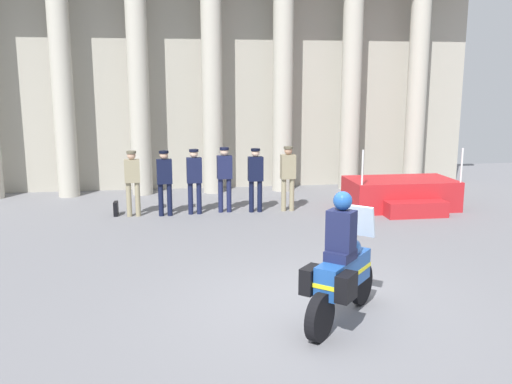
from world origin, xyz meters
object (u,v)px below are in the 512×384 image
officer_in_row_5 (288,173)px  briefcase_on_ground (116,209)px  reviewing_stand (401,195)px  officer_in_row_4 (256,175)px  officer_in_row_3 (225,174)px  motorcycle_with_rider (341,269)px  officer_in_row_1 (165,178)px  officer_in_row_2 (194,176)px  officer_in_row_0 (132,178)px

officer_in_row_5 → briefcase_on_ground: size_ratio=4.78×
reviewing_stand → officer_in_row_5: size_ratio=1.65×
officer_in_row_5 → officer_in_row_4: bearing=-3.3°
officer_in_row_3 → motorcycle_with_rider: motorcycle_with_rider is taller
officer_in_row_3 → officer_in_row_1: bearing=3.3°
officer_in_row_2 → officer_in_row_5: size_ratio=0.98×
reviewing_stand → officer_in_row_3: (-4.77, 0.24, 0.63)m
officer_in_row_1 → officer_in_row_4: size_ratio=1.00×
officer_in_row_5 → motorcycle_with_rider: motorcycle_with_rider is taller
officer_in_row_3 → briefcase_on_ground: officer_in_row_3 is taller
motorcycle_with_rider → briefcase_on_ground: size_ratio=5.28×
officer_in_row_1 → briefcase_on_ground: bearing=-13.6°
officer_in_row_2 → officer_in_row_0: bearing=-2.9°
officer_in_row_3 → officer_in_row_5: bearing=173.0°
officer_in_row_0 → officer_in_row_5: 4.01m
officer_in_row_1 → officer_in_row_2: officer_in_row_2 is taller
officer_in_row_3 → officer_in_row_5: officer_in_row_5 is taller
reviewing_stand → officer_in_row_3: officer_in_row_3 is taller
officer_in_row_4 → officer_in_row_5: size_ratio=0.98×
officer_in_row_2 → officer_in_row_3: (0.79, 0.11, 0.02)m
officer_in_row_1 → motorcycle_with_rider: 7.32m
officer_in_row_2 → officer_in_row_4: bearing=176.5°
officer_in_row_3 → officer_in_row_0: bearing=-0.6°
officer_in_row_1 → officer_in_row_5: 3.21m
reviewing_stand → officer_in_row_3: 4.81m
officer_in_row_5 → motorcycle_with_rider: 7.00m
officer_in_row_2 → briefcase_on_ground: officer_in_row_2 is taller
officer_in_row_0 → officer_in_row_4: bearing=176.8°
reviewing_stand → officer_in_row_4: 4.01m
officer_in_row_1 → motorcycle_with_rider: size_ratio=0.88×
officer_in_row_0 → officer_in_row_4: 3.15m
reviewing_stand → officer_in_row_0: (-7.11, 0.11, 0.61)m
briefcase_on_ground → officer_in_row_0: bearing=-18.4°
officer_in_row_1 → briefcase_on_ground: size_ratio=4.66×
officer_in_row_3 → officer_in_row_4: officer_in_row_3 is taller
officer_in_row_4 → reviewing_stand: bearing=174.0°
officer_in_row_4 → briefcase_on_ground: size_ratio=4.68×
officer_in_row_3 → officer_in_row_2: bearing=3.9°
reviewing_stand → briefcase_on_ground: 7.58m
officer_in_row_3 → briefcase_on_ground: (-2.81, 0.02, -0.83)m
officer_in_row_4 → officer_in_row_2: bearing=-3.5°
officer_in_row_0 → officer_in_row_1: size_ratio=1.00×
officer_in_row_1 → officer_in_row_2: (0.75, 0.09, 0.01)m
reviewing_stand → motorcycle_with_rider: size_ratio=1.49×
officer_in_row_0 → officer_in_row_1: (0.80, -0.06, -0.00)m
officer_in_row_2 → officer_in_row_3: size_ratio=0.99×
officer_in_row_3 → briefcase_on_ground: 2.93m
officer_in_row_1 → officer_in_row_3: size_ratio=0.98×
officer_in_row_2 → officer_in_row_4: size_ratio=1.01×
reviewing_stand → officer_in_row_3: bearing=177.1°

